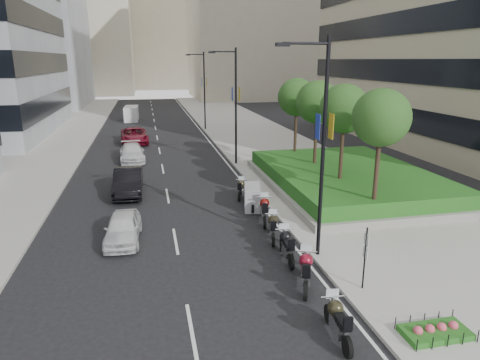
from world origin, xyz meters
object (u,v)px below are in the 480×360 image
object	(u,v)px
motorcycle_1	(306,271)
car_c	(132,153)
lamp_post_2	(203,87)
car_d	(134,136)
motorcycle_4	(265,210)
motorcycle_5	(252,197)
car_a	(123,228)
lamp_post_1	(234,101)
motorcycle_3	(273,227)
parking_sign	(365,255)
delivery_van	(131,114)
lamp_post_0	(320,140)
car_b	(128,182)
motorcycle_0	(338,321)
motorcycle_6	(241,189)
motorcycle_2	(287,246)

from	to	relation	value
motorcycle_1	car_c	bearing A→B (deg)	37.18
lamp_post_2	car_d	bearing A→B (deg)	-139.63
lamp_post_2	motorcycle_4	xyz separation A→B (m)	(-0.95, -30.52, -4.43)
motorcycle_5	motorcycle_1	bearing A→B (deg)	-168.70
motorcycle_5	car_a	xyz separation A→B (m)	(-6.93, -3.18, 0.01)
motorcycle_5	lamp_post_1	bearing A→B (deg)	6.57
motorcycle_3	car_a	size ratio (longest dim) A/B	0.56
parking_sign	car_d	xyz separation A→B (m)	(-8.61, 31.24, -0.68)
delivery_van	motorcycle_5	bearing A→B (deg)	-76.80
car_a	delivery_van	bearing A→B (deg)	93.95
lamp_post_2	motorcycle_3	world-z (taller)	lamp_post_2
lamp_post_0	car_b	world-z (taller)	lamp_post_0
motorcycle_0	motorcycle_6	bearing A→B (deg)	4.63
lamp_post_0	motorcycle_2	size ratio (longest dim) A/B	3.80
lamp_post_2	motorcycle_1	world-z (taller)	lamp_post_2
parking_sign	motorcycle_4	world-z (taller)	parking_sign
motorcycle_3	car_d	bearing A→B (deg)	29.62
motorcycle_5	car_d	size ratio (longest dim) A/B	0.41
lamp_post_2	car_d	distance (m)	11.28
motorcycle_5	car_b	distance (m)	8.10
lamp_post_2	car_d	world-z (taller)	lamp_post_2
lamp_post_0	motorcycle_6	xyz separation A→B (m)	(-1.26, 8.79, -4.53)
motorcycle_1	car_a	world-z (taller)	car_a
delivery_van	lamp_post_0	bearing A→B (deg)	-77.12
motorcycle_4	motorcycle_5	bearing A→B (deg)	17.01
car_d	lamp_post_0	bearing A→B (deg)	-78.25
lamp_post_0	parking_sign	world-z (taller)	lamp_post_0
motorcycle_2	car_a	size ratio (longest dim) A/B	0.62
lamp_post_1	car_d	bearing A→B (deg)	125.27
parking_sign	motorcycle_6	xyz separation A→B (m)	(-1.92, 11.79, -0.92)
lamp_post_1	motorcycle_4	distance (m)	13.31
lamp_post_0	car_c	distance (m)	22.16
motorcycle_5	car_c	distance (m)	15.20
motorcycle_6	car_b	xyz separation A→B (m)	(-6.72, 2.09, 0.26)
motorcycle_0	motorcycle_3	bearing A→B (deg)	3.38
car_b	motorcycle_3	bearing A→B (deg)	-51.02
car_c	car_b	bearing A→B (deg)	-93.43
car_b	car_a	bearing A→B (deg)	-89.49
motorcycle_6	car_b	world-z (taller)	car_b
lamp_post_0	lamp_post_2	world-z (taller)	same
lamp_post_1	motorcycle_2	bearing A→B (deg)	-94.10
car_b	car_c	world-z (taller)	car_b
motorcycle_4	delivery_van	size ratio (longest dim) A/B	0.50
motorcycle_2	motorcycle_5	bearing A→B (deg)	4.59
lamp_post_0	motorcycle_1	world-z (taller)	lamp_post_0
motorcycle_1	motorcycle_2	world-z (taller)	motorcycle_1
motorcycle_6	car_b	bearing A→B (deg)	91.63
motorcycle_4	car_d	size ratio (longest dim) A/B	0.43
car_a	car_c	size ratio (longest dim) A/B	0.80
lamp_post_0	motorcycle_0	distance (m)	7.06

